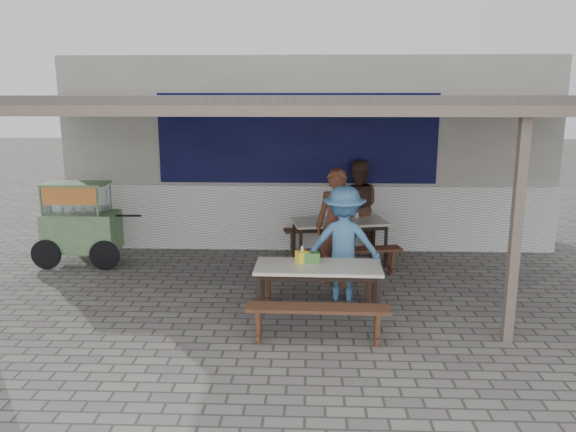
{
  "coord_description": "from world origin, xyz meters",
  "views": [
    {
      "loc": [
        0.03,
        -7.11,
        2.82
      ],
      "look_at": [
        -0.28,
        0.9,
        1.08
      ],
      "focal_mm": 35.0,
      "sensor_mm": 36.0,
      "label": 1
    }
  ],
  "objects_px": {
    "table_left": "(339,225)",
    "condiment_jar": "(357,215)",
    "bench_right_wall": "(318,281)",
    "bench_left_street": "(350,256)",
    "bench_left_wall": "(329,234)",
    "condiment_bowl": "(321,218)",
    "patron_street_side": "(336,227)",
    "bench_right_street": "(318,315)",
    "tissue_box": "(302,257)",
    "vendor_cart": "(80,220)",
    "patron_right_table": "(344,243)",
    "donation_box": "(312,257)",
    "table_right": "(318,271)",
    "patron_wall_side": "(357,207)"
  },
  "relations": [
    {
      "from": "vendor_cart",
      "to": "condiment_jar",
      "type": "bearing_deg",
      "value": 6.01
    },
    {
      "from": "bench_left_street",
      "to": "tissue_box",
      "type": "relative_size",
      "value": 11.98
    },
    {
      "from": "vendor_cart",
      "to": "bench_right_wall",
      "type": "bearing_deg",
      "value": -23.29
    },
    {
      "from": "bench_right_street",
      "to": "tissue_box",
      "type": "bearing_deg",
      "value": 105.11
    },
    {
      "from": "patron_right_table",
      "to": "condiment_bowl",
      "type": "height_order",
      "value": "patron_right_table"
    },
    {
      "from": "table_left",
      "to": "vendor_cart",
      "type": "xyz_separation_m",
      "value": [
        -4.35,
        -0.19,
        0.08
      ]
    },
    {
      "from": "condiment_bowl",
      "to": "patron_street_side",
      "type": "bearing_deg",
      "value": -79.68
    },
    {
      "from": "table_left",
      "to": "bench_right_wall",
      "type": "bearing_deg",
      "value": -112.3
    },
    {
      "from": "condiment_jar",
      "to": "table_left",
      "type": "bearing_deg",
      "value": -139.53
    },
    {
      "from": "donation_box",
      "to": "tissue_box",
      "type": "bearing_deg",
      "value": 174.67
    },
    {
      "from": "patron_wall_side",
      "to": "tissue_box",
      "type": "height_order",
      "value": "patron_wall_side"
    },
    {
      "from": "patron_street_side",
      "to": "condiment_bowl",
      "type": "xyz_separation_m",
      "value": [
        -0.2,
        1.12,
        -0.11
      ]
    },
    {
      "from": "bench_right_wall",
      "to": "bench_left_street",
      "type": "bearing_deg",
      "value": 68.35
    },
    {
      "from": "vendor_cart",
      "to": "tissue_box",
      "type": "bearing_deg",
      "value": -30.08
    },
    {
      "from": "bench_left_wall",
      "to": "table_right",
      "type": "bearing_deg",
      "value": -105.65
    },
    {
      "from": "bench_right_street",
      "to": "patron_right_table",
      "type": "xyz_separation_m",
      "value": [
        0.38,
        1.51,
        0.46
      ]
    },
    {
      "from": "vendor_cart",
      "to": "bench_right_street",
      "type": "bearing_deg",
      "value": -36.55
    },
    {
      "from": "table_left",
      "to": "patron_street_side",
      "type": "relative_size",
      "value": 0.95
    },
    {
      "from": "table_right",
      "to": "condiment_jar",
      "type": "bearing_deg",
      "value": 77.08
    },
    {
      "from": "bench_left_street",
      "to": "bench_left_wall",
      "type": "height_order",
      "value": "same"
    },
    {
      "from": "condiment_jar",
      "to": "condiment_bowl",
      "type": "bearing_deg",
      "value": -162.47
    },
    {
      "from": "bench_left_street",
      "to": "condiment_bowl",
      "type": "distance_m",
      "value": 0.98
    },
    {
      "from": "bench_left_street",
      "to": "bench_left_wall",
      "type": "bearing_deg",
      "value": 90.0
    },
    {
      "from": "vendor_cart",
      "to": "patron_street_side",
      "type": "xyz_separation_m",
      "value": [
        4.25,
        -0.86,
        0.13
      ]
    },
    {
      "from": "patron_right_table",
      "to": "bench_left_wall",
      "type": "bearing_deg",
      "value": -81.91
    },
    {
      "from": "table_left",
      "to": "vendor_cart",
      "type": "distance_m",
      "value": 4.35
    },
    {
      "from": "tissue_box",
      "to": "bench_left_street",
      "type": "bearing_deg",
      "value": 66.86
    },
    {
      "from": "bench_left_wall",
      "to": "patron_right_table",
      "type": "distance_m",
      "value": 2.4
    },
    {
      "from": "bench_right_street",
      "to": "donation_box",
      "type": "height_order",
      "value": "donation_box"
    },
    {
      "from": "table_left",
      "to": "patron_right_table",
      "type": "bearing_deg",
      "value": -102.11
    },
    {
      "from": "table_right",
      "to": "condiment_bowl",
      "type": "xyz_separation_m",
      "value": [
        0.09,
        2.62,
        0.1
      ]
    },
    {
      "from": "patron_wall_side",
      "to": "tissue_box",
      "type": "relative_size",
      "value": 12.16
    },
    {
      "from": "bench_right_wall",
      "to": "donation_box",
      "type": "distance_m",
      "value": 0.68
    },
    {
      "from": "table_left",
      "to": "table_right",
      "type": "xyz_separation_m",
      "value": [
        -0.39,
        -2.55,
        -0.0
      ]
    },
    {
      "from": "bench_right_wall",
      "to": "vendor_cart",
      "type": "bearing_deg",
      "value": 157.25
    },
    {
      "from": "table_left",
      "to": "condiment_jar",
      "type": "relative_size",
      "value": 20.39
    },
    {
      "from": "tissue_box",
      "to": "bench_left_wall",
      "type": "bearing_deg",
      "value": 81.69
    },
    {
      "from": "donation_box",
      "to": "bench_right_wall",
      "type": "bearing_deg",
      "value": 79.15
    },
    {
      "from": "bench_left_street",
      "to": "bench_right_street",
      "type": "relative_size",
      "value": 1.01
    },
    {
      "from": "table_right",
      "to": "vendor_cart",
      "type": "distance_m",
      "value": 4.61
    },
    {
      "from": "bench_right_wall",
      "to": "table_left",
      "type": "bearing_deg",
      "value": 79.94
    },
    {
      "from": "tissue_box",
      "to": "table_right",
      "type": "bearing_deg",
      "value": -35.7
    },
    {
      "from": "bench_right_wall",
      "to": "patron_right_table",
      "type": "height_order",
      "value": "patron_right_table"
    },
    {
      "from": "table_left",
      "to": "bench_left_wall",
      "type": "relative_size",
      "value": 1.0
    },
    {
      "from": "table_right",
      "to": "tissue_box",
      "type": "distance_m",
      "value": 0.29
    },
    {
      "from": "table_left",
      "to": "patron_right_table",
      "type": "distance_m",
      "value": 1.67
    },
    {
      "from": "bench_left_street",
      "to": "table_right",
      "type": "height_order",
      "value": "table_right"
    },
    {
      "from": "tissue_box",
      "to": "condiment_bowl",
      "type": "xyz_separation_m",
      "value": [
        0.29,
        2.48,
        -0.05
      ]
    },
    {
      "from": "bench_right_street",
      "to": "condiment_bowl",
      "type": "distance_m",
      "value": 3.27
    },
    {
      "from": "bench_right_street",
      "to": "vendor_cart",
      "type": "bearing_deg",
      "value": 143.99
    }
  ]
}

